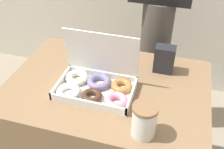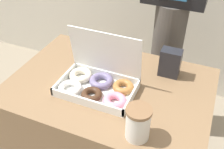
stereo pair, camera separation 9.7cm
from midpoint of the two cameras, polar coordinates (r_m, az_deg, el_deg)
The scene contains 4 objects.
table at distance 1.47m, azimuth 1.46°, elevation -13.64°, with size 0.92×0.64×0.76m.
donut_box at distance 1.15m, azimuth -0.74°, elevation -1.86°, with size 0.35×0.24×0.25m.
coffee_cup at distance 0.94m, azimuth 8.68°, elevation -10.53°, with size 0.09×0.09×0.14m.
napkin_holder at distance 1.26m, azimuth 14.73°, elevation 2.40°, with size 0.09×0.06×0.13m.
Camera 2 is at (0.37, -0.85, 1.52)m, focal length 42.00 mm.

